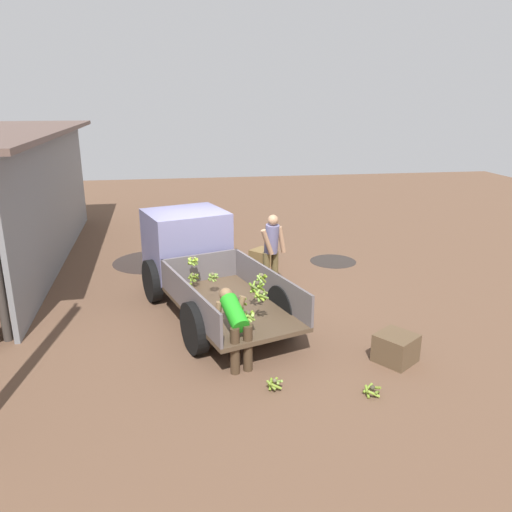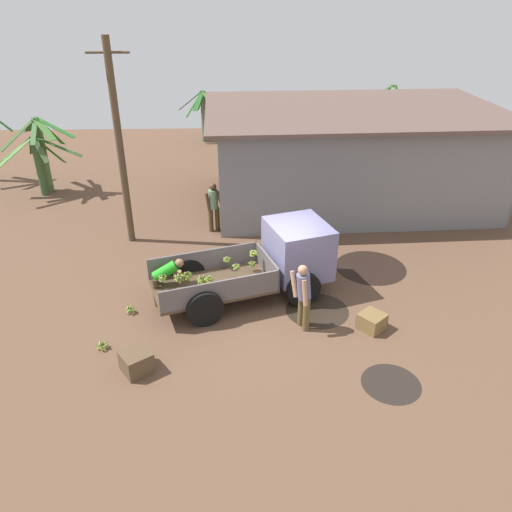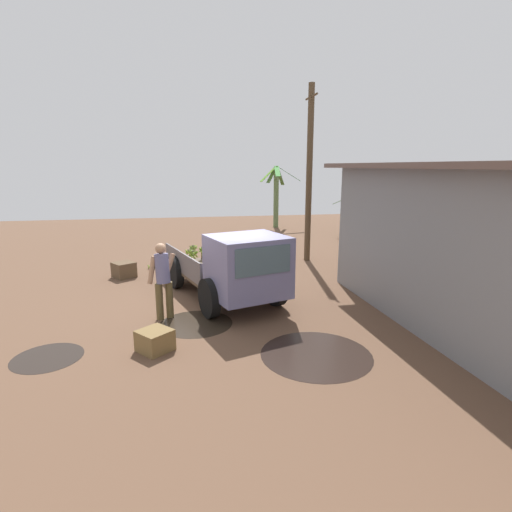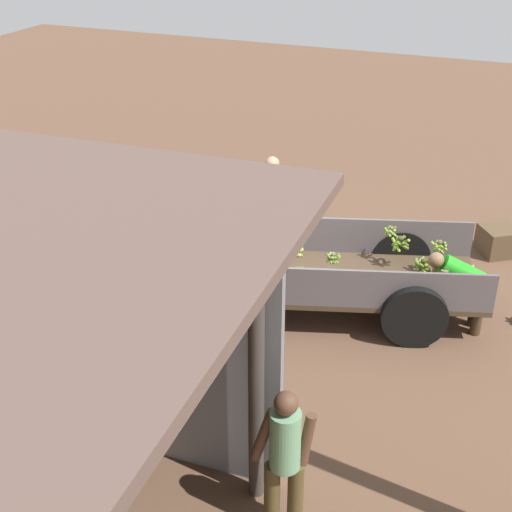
% 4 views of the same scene
% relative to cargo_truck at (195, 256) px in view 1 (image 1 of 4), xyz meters
% --- Properties ---
extents(ground, '(36.00, 36.00, 0.00)m').
position_rel_cargo_truck_xyz_m(ground, '(-0.25, -0.32, -0.99)').
color(ground, brown).
extents(mud_patch_0, '(1.62, 1.62, 0.01)m').
position_rel_cargo_truck_xyz_m(mud_patch_0, '(0.92, -1.06, -0.98)').
color(mud_patch_0, '#2C231A').
rests_on(mud_patch_0, ground).
extents(mud_patch_1, '(2.07, 2.07, 0.01)m').
position_rel_cargo_truck_xyz_m(mud_patch_1, '(2.82, 1.09, -0.98)').
color(mud_patch_1, black).
rests_on(mud_patch_1, ground).
extents(mud_patch_2, '(1.25, 1.25, 0.01)m').
position_rel_cargo_truck_xyz_m(mud_patch_2, '(2.08, -3.79, -0.98)').
color(mud_patch_2, black).
rests_on(mud_patch_2, ground).
extents(cargo_truck, '(4.93, 3.04, 1.87)m').
position_rel_cargo_truck_xyz_m(cargo_truck, '(0.00, 0.00, 0.00)').
color(cargo_truck, '#4C3A29').
rests_on(cargo_truck, ground).
extents(person_foreground_visitor, '(0.57, 0.67, 1.74)m').
position_rel_cargo_truck_xyz_m(person_foreground_visitor, '(0.43, -1.77, -0.02)').
color(person_foreground_visitor, brown).
rests_on(person_foreground_visitor, ground).
extents(person_worker_loading, '(0.87, 0.64, 1.21)m').
position_rel_cargo_truck_xyz_m(person_worker_loading, '(-2.98, -0.52, -0.24)').
color(person_worker_loading, '#42301F').
rests_on(person_worker_loading, ground).
extents(banana_bunch_on_ground_0, '(0.28, 0.28, 0.17)m').
position_rel_cargo_truck_xyz_m(banana_bunch_on_ground_0, '(-4.22, -2.41, -0.89)').
color(banana_bunch_on_ground_0, '#403929').
rests_on(banana_bunch_on_ground_0, ground).
extents(banana_bunch_on_ground_1, '(0.26, 0.26, 0.19)m').
position_rel_cargo_truck_xyz_m(banana_bunch_on_ground_1, '(-3.84, -1.01, -0.88)').
color(banana_bunch_on_ground_1, brown).
rests_on(banana_bunch_on_ground_1, ground).
extents(wooden_crate_0, '(0.82, 0.82, 0.48)m').
position_rel_cargo_truck_xyz_m(wooden_crate_0, '(-3.29, -3.18, -0.74)').
color(wooden_crate_0, brown).
rests_on(wooden_crate_0, ground).
extents(wooden_crate_1, '(0.78, 0.78, 0.41)m').
position_rel_cargo_truck_xyz_m(wooden_crate_1, '(2.12, -1.86, -0.78)').
color(wooden_crate_1, brown).
rests_on(wooden_crate_1, ground).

